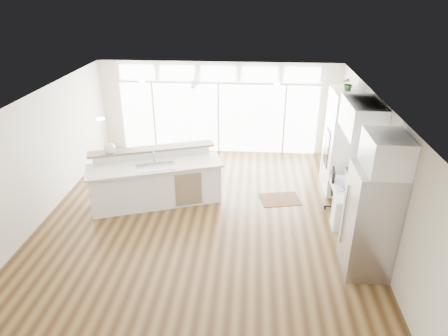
{
  "coord_description": "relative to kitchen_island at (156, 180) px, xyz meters",
  "views": [
    {
      "loc": [
        1.03,
        -7.38,
        4.81
      ],
      "look_at": [
        0.42,
        0.6,
        1.01
      ],
      "focal_mm": 32.0,
      "sensor_mm": 36.0,
      "label": 1
    }
  ],
  "objects": [
    {
      "name": "wall_front",
      "position": [
        1.16,
        -4.68,
        0.74
      ],
      "size": [
        7.0,
        0.04,
        2.7
      ],
      "primitive_type": "cube",
      "color": "beige",
      "rests_on": "floor"
    },
    {
      "name": "monitor",
      "position": [
        4.21,
        -0.38,
        0.36
      ],
      "size": [
        0.15,
        0.51,
        0.42
      ],
      "primitive_type": "cube",
      "rotation": [
        0.0,
        0.0,
        -0.13
      ],
      "color": "black",
      "rests_on": "desk_nook"
    },
    {
      "name": "wall_left",
      "position": [
        -2.34,
        -0.68,
        0.74
      ],
      "size": [
        0.04,
        8.0,
        2.7
      ],
      "primitive_type": "cube",
      "color": "beige",
      "rests_on": "floor"
    },
    {
      "name": "framed_photos",
      "position": [
        4.62,
        0.24,
        0.79
      ],
      "size": [
        0.06,
        0.22,
        0.8
      ],
      "primitive_type": "cube",
      "color": "black",
      "rests_on": "wall_right"
    },
    {
      "name": "oven_cabinet",
      "position": [
        4.33,
        1.12,
        0.64
      ],
      "size": [
        0.64,
        1.2,
        2.5
      ],
      "primitive_type": "cube",
      "color": "white",
      "rests_on": "floor"
    },
    {
      "name": "keyboard",
      "position": [
        4.04,
        -0.38,
        0.16
      ],
      "size": [
        0.16,
        0.35,
        0.02
      ],
      "primitive_type": "cube",
      "rotation": [
        0.0,
        0.0,
        0.09
      ],
      "color": "white",
      "rests_on": "desk_nook"
    },
    {
      "name": "glass_wall",
      "position": [
        1.16,
        3.26,
        0.44
      ],
      "size": [
        5.8,
        0.06,
        2.08
      ],
      "primitive_type": "cube",
      "color": "white",
      "rests_on": "wall_back"
    },
    {
      "name": "upper_cabinets",
      "position": [
        4.33,
        -0.38,
        1.74
      ],
      "size": [
        0.64,
        1.3,
        0.64
      ],
      "primitive_type": "cube",
      "color": "white",
      "rests_on": "wall_right"
    },
    {
      "name": "floor",
      "position": [
        1.16,
        -0.68,
        -0.62
      ],
      "size": [
        7.0,
        8.0,
        0.02
      ],
      "primitive_type": "cube",
      "color": "#412A14",
      "rests_on": "ground"
    },
    {
      "name": "wall_back",
      "position": [
        1.16,
        3.32,
        0.74
      ],
      "size": [
        7.0,
        0.04,
        2.7
      ],
      "primitive_type": "cube",
      "color": "beige",
      "rests_on": "floor"
    },
    {
      "name": "rug",
      "position": [
        2.9,
        0.37,
        -0.6
      ],
      "size": [
        1.04,
        0.84,
        0.01
      ],
      "primitive_type": "cube",
      "rotation": [
        0.0,
        0.0,
        0.2
      ],
      "color": "#391E12",
      "rests_on": "floor"
    },
    {
      "name": "fridge_cabinet",
      "position": [
        4.33,
        -2.03,
        1.69
      ],
      "size": [
        0.64,
        0.9,
        0.6
      ],
      "primitive_type": "cube",
      "color": "white",
      "rests_on": "wall_right"
    },
    {
      "name": "transom_row",
      "position": [
        1.16,
        3.26,
        1.77
      ],
      "size": [
        5.9,
        0.06,
        0.4
      ],
      "primitive_type": "cube",
      "color": "white",
      "rests_on": "wall_back"
    },
    {
      "name": "refrigerator",
      "position": [
        4.27,
        -2.03,
        0.39
      ],
      "size": [
        0.76,
        0.9,
        2.0
      ],
      "primitive_type": "cube",
      "color": "#ACADB1",
      "rests_on": "floor"
    },
    {
      "name": "desk_nook",
      "position": [
        4.29,
        -0.38,
        -0.23
      ],
      "size": [
        0.72,
        1.3,
        0.76
      ],
      "primitive_type": "cube",
      "color": "white",
      "rests_on": "floor"
    },
    {
      "name": "office_chair",
      "position": [
        4.21,
        -0.02,
        -0.1
      ],
      "size": [
        0.58,
        0.54,
        1.01
      ],
      "primitive_type": "cube",
      "rotation": [
        0.0,
        0.0,
        -0.12
      ],
      "color": "black",
      "rests_on": "floor"
    },
    {
      "name": "ceiling_fan",
      "position": [
        0.66,
        2.12,
        1.87
      ],
      "size": [
        1.16,
        1.16,
        0.32
      ],
      "primitive_type": "cube",
      "color": "silver",
      "rests_on": "ceiling"
    },
    {
      "name": "fishbowl",
      "position": [
        -1.03,
        0.06,
        0.73
      ],
      "size": [
        0.33,
        0.33,
        0.26
      ],
      "primitive_type": "sphere",
      "rotation": [
        0.0,
        0.0,
        0.37
      ],
      "color": "silver",
      "rests_on": "kitchen_island"
    },
    {
      "name": "kitchen_island",
      "position": [
        0.0,
        0.0,
        0.0
      ],
      "size": [
        3.26,
        2.09,
        1.21
      ],
      "primitive_type": "cube",
      "rotation": [
        0.0,
        0.0,
        0.34
      ],
      "color": "white",
      "rests_on": "floor"
    },
    {
      "name": "ceiling",
      "position": [
        1.16,
        -0.68,
        2.09
      ],
      "size": [
        7.0,
        8.0,
        0.02
      ],
      "primitive_type": "cube",
      "color": "silver",
      "rests_on": "wall_back"
    },
    {
      "name": "wall_right",
      "position": [
        4.66,
        -0.68,
        0.74
      ],
      "size": [
        0.04,
        8.0,
        2.7
      ],
      "primitive_type": "cube",
      "color": "beige",
      "rests_on": "floor"
    },
    {
      "name": "recessed_lights",
      "position": [
        1.16,
        -0.48,
        2.07
      ],
      "size": [
        3.4,
        3.0,
        0.02
      ],
      "primitive_type": "cube",
      "color": "white",
      "rests_on": "ceiling"
    },
    {
      "name": "potted_plant",
      "position": [
        4.33,
        1.12,
        2.02
      ],
      "size": [
        0.32,
        0.35,
        0.26
      ],
      "primitive_type": "imported",
      "rotation": [
        0.0,
        0.0,
        0.08
      ],
      "color": "#30632A",
      "rests_on": "oven_cabinet"
    },
    {
      "name": "desk_window",
      "position": [
        4.62,
        -0.38,
        0.94
      ],
      "size": [
        0.04,
        0.85,
        0.85
      ],
      "primitive_type": "cube",
      "color": "white",
      "rests_on": "wall_right"
    }
  ]
}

